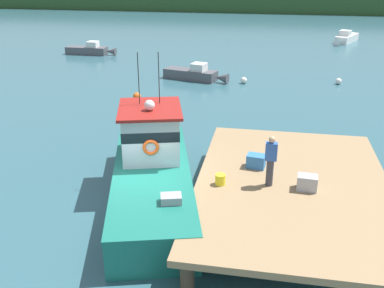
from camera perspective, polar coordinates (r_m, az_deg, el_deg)
The scene contains 14 objects.
ground_plane at distance 15.34m, azimuth -5.86°, elevation -7.47°, with size 200.00×200.00×0.00m, color #2D5660.
dock at distance 14.34m, azimuth 12.83°, elevation -5.35°, with size 6.00×9.00×1.20m.
main_fishing_boat at distance 15.38m, azimuth -5.20°, elevation -3.12°, with size 4.57×9.93×4.80m.
crate_single_far at distance 15.00m, azimuth 8.26°, elevation -2.19°, with size 0.60×0.44×0.45m, color #3370B2.
crate_stack_mid_dock at distance 13.88m, azimuth 14.63°, elevation -4.84°, with size 0.60×0.44×0.46m, color #9E9EA3.
bait_bucket at distance 13.79m, azimuth 3.68°, elevation -4.58°, with size 0.32×0.32×0.34m, color yellow.
deckhand_by_the_boat at distance 13.63m, azimuth 10.11°, elevation -2.04°, with size 0.36×0.22×1.63m.
moored_boat_near_channel at distance 40.40m, azimuth -13.02°, elevation 11.74°, with size 4.44×1.15×1.13m.
moored_boat_far_left at distance 30.76m, azimuth 0.35°, elevation 9.03°, with size 4.69×2.10×1.17m.
moored_boat_far_right at distance 47.91m, azimuth 19.21°, elevation 12.78°, with size 2.93×4.75×1.22m.
mooring_buoy_channel_marker at distance 31.21m, azimuth 18.37°, elevation 7.70°, with size 0.40×0.40×0.40m, color silver.
mooring_buoy_spare_mooring at distance 26.34m, azimuth -7.11°, elevation 6.11°, with size 0.47×0.47×0.47m, color #EA5B19.
mooring_buoy_inshore at distance 30.03m, azimuth 6.69°, elevation 8.16°, with size 0.43×0.43×0.43m, color silver.
far_shoreline at distance 75.08m, azimuth 7.67°, elevation 17.57°, with size 120.00×8.00×2.40m, color #284723.
Camera 1 is at (3.89, -12.69, 7.68)m, focal length 41.35 mm.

